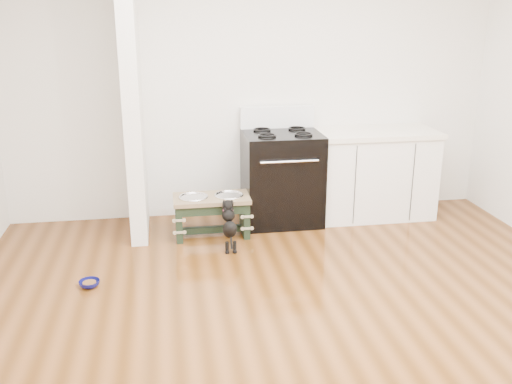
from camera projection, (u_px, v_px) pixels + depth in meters
The scene contains 8 objects.
ground at pixel (309, 334), 3.84m from camera, with size 5.00×5.00×0.00m, color #4A290D.
room_shell at pixel (317, 93), 3.34m from camera, with size 5.00×5.00×5.00m.
partition_wall at pixel (132, 93), 5.22m from camera, with size 0.15×0.80×2.70m, color silver.
oven_range at pixel (282, 176), 5.76m from camera, with size 0.76×0.69×1.14m.
cabinet_run at pixel (373, 174), 5.93m from camera, with size 1.24×0.64×0.91m.
dog_feeder at pixel (212, 208), 5.42m from camera, with size 0.72×0.39×0.41m.
puppy at pixel (229, 224), 5.14m from camera, with size 0.13×0.37×0.44m.
floor_bowl at pixel (89, 284), 4.49m from camera, with size 0.20×0.20×0.05m.
Camera 1 is at (-0.90, -3.26, 2.09)m, focal length 40.00 mm.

